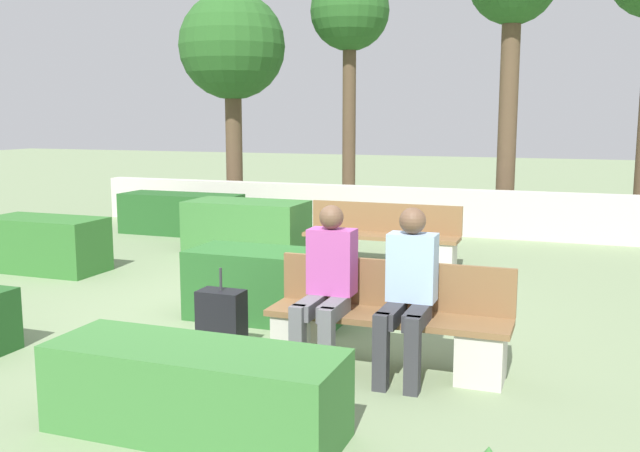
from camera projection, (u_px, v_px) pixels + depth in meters
The scene contains 14 objects.
ground_plane at pixel (259, 317), 7.32m from camera, with size 60.00×60.00×0.00m, color gray.
perimeter_wall at pixel (397, 210), 12.64m from camera, with size 11.87×0.30×0.80m.
bench_front at pixel (388, 328), 5.80m from camera, with size 1.98×0.48×0.86m.
bench_left_side at pixel (381, 242), 9.68m from camera, with size 2.12×0.49×0.86m.
person_seated_man at pixel (327, 280), 5.77m from camera, with size 0.38×0.63×1.33m.
person_seated_woman at pixel (408, 285), 5.54m from camera, with size 0.38×0.63×1.34m.
hedge_block_near_right at pixel (181, 214), 12.44m from camera, with size 2.13×0.74×0.70m.
hedge_block_mid_left at pixel (195, 391), 4.59m from camera, with size 1.95×0.67×0.58m.
hedge_block_mid_right at pixel (267, 285), 7.21m from camera, with size 1.59×0.73×0.70m.
hedge_block_far_left at pixel (247, 226), 10.81m from camera, with size 1.79×0.90×0.77m.
hedge_block_far_right at pixel (46, 244), 9.45m from camera, with size 1.58×0.75×0.71m.
suitcase at pixel (222, 321), 6.20m from camera, with size 0.40×0.24×0.75m.
tree_leftmost at pixel (232, 49), 14.37m from camera, with size 2.15×2.15×4.52m.
tree_center_left at pixel (350, 18), 14.12m from camera, with size 1.57×1.57×4.90m.
Camera 1 is at (3.03, -6.44, 2.04)m, focal length 40.00 mm.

